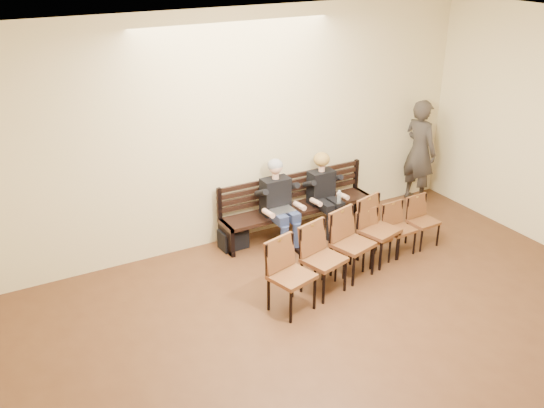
{
  "coord_description": "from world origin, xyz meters",
  "views": [
    {
      "loc": [
        -3.68,
        -2.76,
        4.43
      ],
      "look_at": [
        0.08,
        4.05,
        0.91
      ],
      "focal_mm": 40.0,
      "sensor_mm": 36.0,
      "label": 1
    }
  ],
  "objects_px": {
    "bag": "(233,239)",
    "seated_woman": "(324,196)",
    "water_bottle": "(339,204)",
    "bench": "(298,220)",
    "chair_row_back": "(339,252)",
    "laptop": "(283,211)",
    "seated_man": "(279,203)",
    "passerby": "(420,144)",
    "chair_row_front": "(374,238)"
  },
  "relations": [
    {
      "from": "bag",
      "to": "chair_row_back",
      "type": "xyz_separation_m",
      "value": [
        0.81,
        -1.62,
        0.33
      ]
    },
    {
      "from": "bag",
      "to": "seated_woman",
      "type": "bearing_deg",
      "value": -6.02
    },
    {
      "from": "bag",
      "to": "passerby",
      "type": "height_order",
      "value": "passerby"
    },
    {
      "from": "bag",
      "to": "passerby",
      "type": "relative_size",
      "value": 0.19
    },
    {
      "from": "laptop",
      "to": "seated_man",
      "type": "bearing_deg",
      "value": 87.55
    },
    {
      "from": "bench",
      "to": "chair_row_front",
      "type": "height_order",
      "value": "chair_row_front"
    },
    {
      "from": "seated_woman",
      "to": "chair_row_back",
      "type": "bearing_deg",
      "value": -116.32
    },
    {
      "from": "seated_man",
      "to": "water_bottle",
      "type": "relative_size",
      "value": 6.08
    },
    {
      "from": "water_bottle",
      "to": "chair_row_back",
      "type": "xyz_separation_m",
      "value": [
        -0.8,
        -1.16,
        -0.08
      ]
    },
    {
      "from": "laptop",
      "to": "chair_row_front",
      "type": "distance_m",
      "value": 1.42
    },
    {
      "from": "chair_row_front",
      "to": "chair_row_back",
      "type": "relative_size",
      "value": 1.02
    },
    {
      "from": "water_bottle",
      "to": "chair_row_back",
      "type": "height_order",
      "value": "chair_row_back"
    },
    {
      "from": "water_bottle",
      "to": "passerby",
      "type": "xyz_separation_m",
      "value": [
        2.04,
        0.52,
        0.5
      ]
    },
    {
      "from": "passerby",
      "to": "chair_row_front",
      "type": "height_order",
      "value": "passerby"
    },
    {
      "from": "water_bottle",
      "to": "chair_row_front",
      "type": "distance_m",
      "value": 0.93
    },
    {
      "from": "water_bottle",
      "to": "chair_row_front",
      "type": "height_order",
      "value": "chair_row_front"
    },
    {
      "from": "bench",
      "to": "seated_woman",
      "type": "bearing_deg",
      "value": -16.41
    },
    {
      "from": "passerby",
      "to": "laptop",
      "type": "bearing_deg",
      "value": 88.39
    },
    {
      "from": "water_bottle",
      "to": "bag",
      "type": "bearing_deg",
      "value": 163.98
    },
    {
      "from": "bench",
      "to": "laptop",
      "type": "xyz_separation_m",
      "value": [
        -0.43,
        -0.25,
        0.35
      ]
    },
    {
      "from": "water_bottle",
      "to": "bench",
      "type": "bearing_deg",
      "value": 138.9
    },
    {
      "from": "bench",
      "to": "water_bottle",
      "type": "bearing_deg",
      "value": -41.1
    },
    {
      "from": "bench",
      "to": "chair_row_back",
      "type": "distance_m",
      "value": 1.63
    },
    {
      "from": "seated_man",
      "to": "chair_row_back",
      "type": "relative_size",
      "value": 0.56
    },
    {
      "from": "chair_row_back",
      "to": "bench",
      "type": "bearing_deg",
      "value": 63.33
    },
    {
      "from": "bench",
      "to": "chair_row_back",
      "type": "bearing_deg",
      "value": -101.26
    },
    {
      "from": "chair_row_front",
      "to": "chair_row_back",
      "type": "xyz_separation_m",
      "value": [
        -0.79,
        -0.25,
        0.09
      ]
    },
    {
      "from": "passerby",
      "to": "bag",
      "type": "bearing_deg",
      "value": 82.46
    },
    {
      "from": "seated_man",
      "to": "passerby",
      "type": "xyz_separation_m",
      "value": [
        2.95,
        0.22,
        0.41
      ]
    },
    {
      "from": "bench",
      "to": "seated_woman",
      "type": "height_order",
      "value": "seated_woman"
    },
    {
      "from": "laptop",
      "to": "seated_woman",
      "type": "bearing_deg",
      "value": 10.54
    },
    {
      "from": "seated_man",
      "to": "passerby",
      "type": "relative_size",
      "value": 0.62
    },
    {
      "from": "laptop",
      "to": "passerby",
      "type": "bearing_deg",
      "value": 8.27
    },
    {
      "from": "bag",
      "to": "laptop",
      "type": "bearing_deg",
      "value": -23.14
    },
    {
      "from": "seated_man",
      "to": "passerby",
      "type": "height_order",
      "value": "passerby"
    },
    {
      "from": "seated_man",
      "to": "water_bottle",
      "type": "distance_m",
      "value": 0.96
    },
    {
      "from": "seated_woman",
      "to": "laptop",
      "type": "xyz_separation_m",
      "value": [
        -0.84,
        -0.13,
        -0.01
      ]
    },
    {
      "from": "seated_woman",
      "to": "laptop",
      "type": "distance_m",
      "value": 0.85
    },
    {
      "from": "water_bottle",
      "to": "chair_row_front",
      "type": "xyz_separation_m",
      "value": [
        -0.0,
        -0.91,
        -0.17
      ]
    },
    {
      "from": "laptop",
      "to": "chair_row_back",
      "type": "bearing_deg",
      "value": -83.46
    },
    {
      "from": "seated_man",
      "to": "bench",
      "type": "bearing_deg",
      "value": 15.81
    },
    {
      "from": "bench",
      "to": "chair_row_back",
      "type": "xyz_separation_m",
      "value": [
        -0.31,
        -1.58,
        0.25
      ]
    },
    {
      "from": "seated_woman",
      "to": "chair_row_front",
      "type": "xyz_separation_m",
      "value": [
        0.07,
        -1.21,
        -0.2
      ]
    },
    {
      "from": "bench",
      "to": "seated_man",
      "type": "relative_size",
      "value": 2.0
    },
    {
      "from": "bag",
      "to": "chair_row_front",
      "type": "bearing_deg",
      "value": -40.53
    },
    {
      "from": "chair_row_back",
      "to": "seated_woman",
      "type": "bearing_deg",
      "value": 48.26
    },
    {
      "from": "chair_row_front",
      "to": "laptop",
      "type": "bearing_deg",
      "value": 127.13
    },
    {
      "from": "bag",
      "to": "chair_row_back",
      "type": "height_order",
      "value": "chair_row_back"
    },
    {
      "from": "passerby",
      "to": "chair_row_back",
      "type": "relative_size",
      "value": 0.91
    },
    {
      "from": "seated_woman",
      "to": "water_bottle",
      "type": "xyz_separation_m",
      "value": [
        0.07,
        -0.3,
        -0.03
      ]
    }
  ]
}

